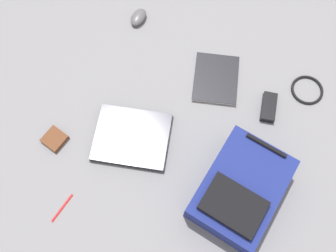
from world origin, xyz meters
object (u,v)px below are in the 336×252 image
cable_coil (307,90)px  power_brick (269,107)px  laptop (132,137)px  book_manual (216,79)px  earbud_pouch (55,139)px  computer_mouse (138,17)px  pen_black (62,208)px  backpack (240,190)px

cable_coil → power_brick: power_brick is taller
laptop → book_manual: (0.26, 0.40, -0.00)m
earbud_pouch → laptop: bearing=21.0°
computer_mouse → power_brick: size_ratio=0.79×
book_manual → pen_black: bearing=-118.1°
book_manual → earbud_pouch: 0.77m
laptop → pen_black: (-0.16, -0.38, -0.01)m
cable_coil → pen_black: cable_coil is taller
earbud_pouch → backpack: bearing=3.1°
cable_coil → earbud_pouch: size_ratio=1.67×
backpack → power_brick: bearing=86.3°
computer_mouse → power_brick: bearing=-13.1°
laptop → pen_black: size_ratio=2.79×
computer_mouse → book_manual: bearing=-16.6°
book_manual → pen_black: (-0.41, -0.77, -0.01)m
power_brick → laptop: bearing=-146.9°
computer_mouse → earbud_pouch: 0.72m
backpack → computer_mouse: 0.97m
backpack → book_manual: 0.54m
cable_coil → power_brick: (-0.15, -0.15, 0.01)m
pen_black → backpack: bearing=24.6°
backpack → computer_mouse: (-0.70, 0.67, -0.06)m
computer_mouse → cable_coil: (0.87, -0.10, -0.01)m
computer_mouse → cable_coil: 0.87m
cable_coil → computer_mouse: bearing=173.5°
computer_mouse → power_brick: 0.76m
backpack → laptop: (-0.49, 0.08, -0.07)m
laptop → power_brick: bearing=33.1°
laptop → earbud_pouch: laptop is taller
cable_coil → backpack: bearing=-106.9°
book_manual → laptop: bearing=-122.7°
laptop → cable_coil: size_ratio=2.48×
power_brick → cable_coil: bearing=45.7°
backpack → laptop: bearing=171.2°
pen_black → laptop: bearing=67.3°
book_manual → earbud_pouch: earbud_pouch is taller
pen_black → earbud_pouch: 0.30m
cable_coil → power_brick: size_ratio=1.10×
laptop → cable_coil: 0.83m
laptop → book_manual: 0.47m
backpack → book_manual: backpack is taller
cable_coil → earbud_pouch: 1.15m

